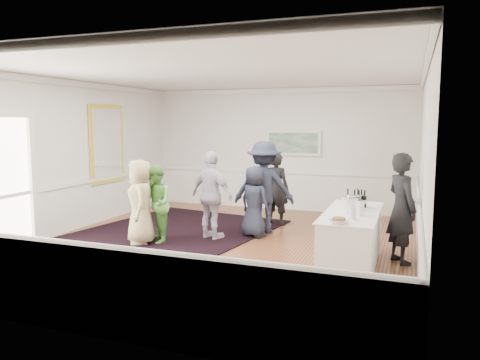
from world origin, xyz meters
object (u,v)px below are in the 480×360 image
(guest_dark_b, at_px, (276,189))
(guest_dark_a, at_px, (264,187))
(guest_tan, at_px, (140,202))
(guest_green, at_px, (155,204))
(serving_table, at_px, (351,239))
(bartender, at_px, (402,208))
(guest_navy, at_px, (254,202))
(guest_lilac, at_px, (212,195))
(ice_bucket, at_px, (353,203))
(nut_bowl, at_px, (339,220))

(guest_dark_b, bearing_deg, guest_dark_a, 96.52)
(guest_tan, bearing_deg, guest_green, 93.55)
(serving_table, relative_size, bartender, 1.20)
(serving_table, xyz_separation_m, bartender, (0.74, 0.48, 0.47))
(guest_tan, height_order, guest_dark_b, guest_dark_b)
(guest_navy, bearing_deg, guest_green, 57.72)
(guest_dark_b, bearing_deg, guest_green, 62.62)
(guest_lilac, distance_m, ice_bucket, 2.90)
(guest_dark_a, height_order, guest_dark_b, guest_dark_a)
(guest_navy, relative_size, ice_bucket, 5.56)
(guest_green, distance_m, guest_dark_b, 2.91)
(guest_green, xyz_separation_m, nut_bowl, (3.65, -1.13, 0.18))
(serving_table, height_order, guest_dark_a, guest_dark_a)
(guest_green, height_order, guest_lilac, guest_lilac)
(guest_lilac, xyz_separation_m, guest_navy, (0.73, 0.47, -0.16))
(guest_lilac, relative_size, guest_navy, 1.22)
(guest_dark_a, xyz_separation_m, guest_dark_b, (0.04, 0.80, -0.14))
(guest_green, xyz_separation_m, guest_dark_b, (1.75, 2.33, 0.06))
(bartender, distance_m, guest_dark_b, 3.42)
(serving_table, distance_m, guest_dark_b, 3.24)
(bartender, relative_size, guest_dark_b, 1.12)
(ice_bucket, bearing_deg, bartender, 23.04)
(guest_tan, height_order, guest_lilac, guest_lilac)
(guest_tan, relative_size, guest_lilac, 0.92)
(serving_table, bearing_deg, guest_dark_a, 139.33)
(guest_dark_a, height_order, nut_bowl, guest_dark_a)
(guest_green, relative_size, nut_bowl, 5.41)
(guest_dark_b, relative_size, guest_navy, 1.13)
(guest_navy, bearing_deg, guest_dark_b, -71.35)
(guest_lilac, bearing_deg, nut_bowl, 167.03)
(nut_bowl, bearing_deg, guest_dark_b, 118.83)
(guest_green, xyz_separation_m, guest_navy, (1.64, 1.10, -0.03))
(guest_dark_b, bearing_deg, ice_bucket, 139.22)
(bartender, relative_size, guest_navy, 1.26)
(guest_lilac, xyz_separation_m, ice_bucket, (2.82, -0.68, 0.13))
(serving_table, height_order, nut_bowl, nut_bowl)
(bartender, distance_m, guest_dark_a, 3.04)
(guest_lilac, relative_size, guest_dark_a, 0.91)
(bartender, bearing_deg, nut_bowl, 117.55)
(guest_dark_b, relative_size, nut_bowl, 5.87)
(serving_table, bearing_deg, guest_lilac, 163.35)
(serving_table, xyz_separation_m, ice_bucket, (-0.00, 0.16, 0.56))
(guest_lilac, height_order, guest_navy, guest_lilac)
(guest_lilac, height_order, guest_dark_b, guest_lilac)
(bartender, bearing_deg, serving_table, 90.51)
(serving_table, distance_m, ice_bucket, 0.58)
(guest_navy, bearing_deg, guest_dark_a, -75.27)
(serving_table, bearing_deg, ice_bucket, 91.60)
(guest_tan, relative_size, guest_dark_a, 0.84)
(guest_dark_b, xyz_separation_m, nut_bowl, (1.91, -3.46, 0.11))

